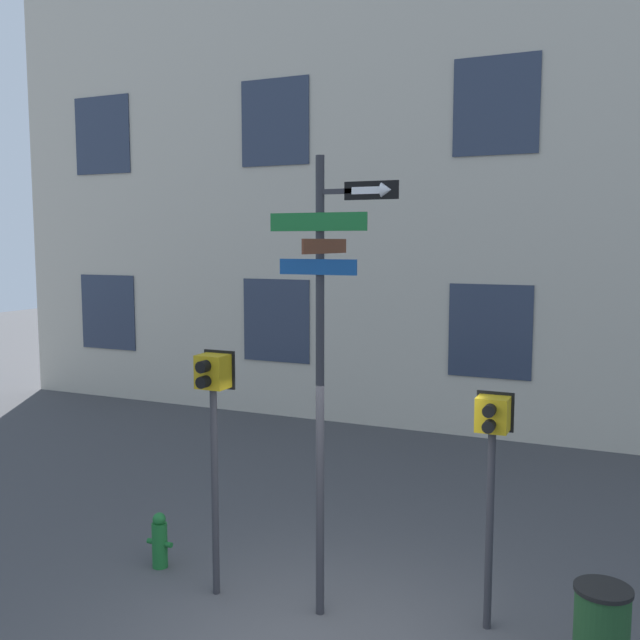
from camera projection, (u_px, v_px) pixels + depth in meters
building_facade at (499, 108)px, 14.01m from camera, size 24.00×0.64×13.19m
street_sign_pole at (325, 346)px, 7.32m from camera, size 1.36×1.09×4.85m
pedestrian_signal_left at (213, 406)px, 7.87m from camera, size 0.39×0.40×2.78m
pedestrian_signal_right at (492, 447)px, 7.17m from camera, size 0.38×0.40×2.47m
fire_hydrant at (160, 541)px, 8.73m from camera, size 0.35×0.19×0.69m
trash_bin at (601, 634)px, 6.45m from camera, size 0.52×0.52×0.89m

